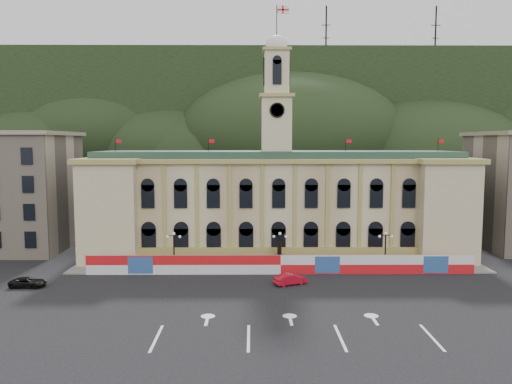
{
  "coord_description": "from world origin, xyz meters",
  "views": [
    {
      "loc": [
        -3.69,
        -47.81,
        16.97
      ],
      "look_at": [
        -3.15,
        18.0,
        10.36
      ],
      "focal_mm": 35.0,
      "sensor_mm": 36.0,
      "label": 1
    }
  ],
  "objects_px": {
    "statue": "(279,260)",
    "lamp_center": "(280,247)",
    "red_sedan": "(290,279)",
    "black_suv": "(28,282)"
  },
  "relations": [
    {
      "from": "statue",
      "to": "black_suv",
      "type": "bearing_deg",
      "value": -164.18
    },
    {
      "from": "black_suv",
      "to": "statue",
      "type": "bearing_deg",
      "value": -73.15
    },
    {
      "from": "statue",
      "to": "red_sedan",
      "type": "bearing_deg",
      "value": -83.49
    },
    {
      "from": "lamp_center",
      "to": "red_sedan",
      "type": "distance_m",
      "value": 7.16
    },
    {
      "from": "statue",
      "to": "lamp_center",
      "type": "xyz_separation_m",
      "value": [
        0.0,
        -1.0,
        1.89
      ]
    },
    {
      "from": "lamp_center",
      "to": "red_sedan",
      "type": "height_order",
      "value": "lamp_center"
    },
    {
      "from": "statue",
      "to": "lamp_center",
      "type": "height_order",
      "value": "lamp_center"
    },
    {
      "from": "statue",
      "to": "lamp_center",
      "type": "bearing_deg",
      "value": -90.0
    },
    {
      "from": "red_sedan",
      "to": "black_suv",
      "type": "distance_m",
      "value": 30.89
    },
    {
      "from": "red_sedan",
      "to": "black_suv",
      "type": "xyz_separation_m",
      "value": [
        -30.88,
        -0.81,
        -0.09
      ]
    }
  ]
}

